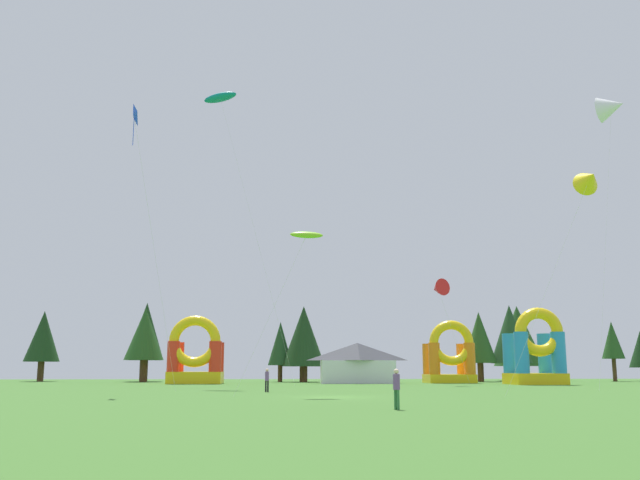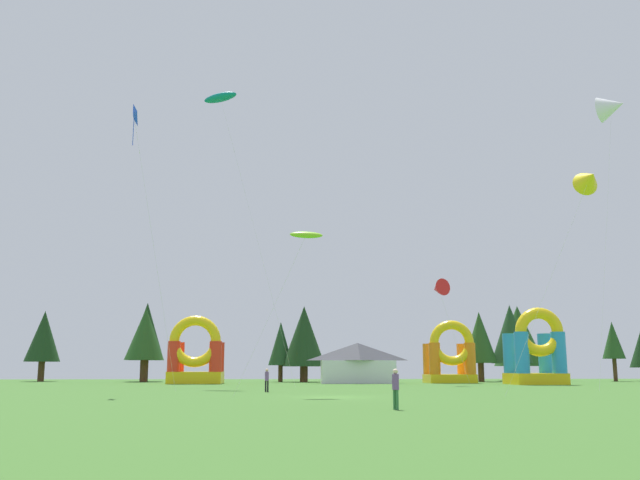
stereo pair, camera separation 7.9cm
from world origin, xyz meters
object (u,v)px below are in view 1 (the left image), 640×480
at_px(kite_red_delta, 438,288).
at_px(kite_teal_parafoil, 220,98).
at_px(person_near_camera, 397,385).
at_px(kite_yellow_delta, 589,179).
at_px(kite_lime_parafoil, 306,235).
at_px(festival_tent, 357,363).
at_px(inflatable_orange_dome, 195,359).
at_px(person_left_edge, 267,378).
at_px(kite_blue_diamond, 133,118).
at_px(inflatable_red_slide, 536,355).
at_px(inflatable_blue_arch, 450,359).
at_px(kite_white_delta, 611,107).

height_order(kite_red_delta, kite_teal_parafoil, kite_teal_parafoil).
bearing_deg(person_near_camera, kite_yellow_delta, 95.38).
xyz_separation_m(kite_lime_parafoil, festival_tent, (6.55, 31.30, -7.43)).
height_order(kite_teal_parafoil, inflatable_orange_dome, kite_teal_parafoil).
distance_m(person_left_edge, inflatable_orange_dome, 25.90).
xyz_separation_m(person_left_edge, festival_tent, (8.93, 24.62, 1.15)).
relative_size(kite_blue_diamond, kite_yellow_delta, 1.38).
bearing_deg(kite_yellow_delta, inflatable_orange_dome, 129.75).
bearing_deg(kite_lime_parafoil, inflatable_red_slide, 47.94).
relative_size(kite_blue_diamond, kite_teal_parafoil, 0.69).
height_order(inflatable_blue_arch, inflatable_red_slide, inflatable_red_slide).
bearing_deg(kite_blue_diamond, person_left_edge, 13.70).
height_order(person_left_edge, festival_tent, festival_tent).
bearing_deg(kite_white_delta, person_near_camera, -130.85).
xyz_separation_m(kite_white_delta, inflatable_orange_dome, (-37.14, 16.93, -21.47)).
relative_size(kite_red_delta, person_left_edge, 6.39).
distance_m(person_near_camera, inflatable_blue_arch, 48.18).
bearing_deg(kite_teal_parafoil, person_near_camera, -73.22).
xyz_separation_m(kite_lime_parafoil, inflatable_orange_dome, (-10.09, 31.36, -7.06)).
relative_size(kite_yellow_delta, inflatable_blue_arch, 2.10).
relative_size(kite_white_delta, inflatable_orange_dome, 3.68).
distance_m(kite_white_delta, kite_lime_parafoil, 33.88).
distance_m(person_left_edge, festival_tent, 26.21).
bearing_deg(person_near_camera, kite_lime_parafoil, 158.00).
bearing_deg(person_left_edge, kite_teal_parafoil, 93.38).
height_order(kite_yellow_delta, festival_tent, kite_yellow_delta).
bearing_deg(inflatable_blue_arch, kite_white_delta, -60.55).
bearing_deg(inflatable_red_slide, inflatable_blue_arch, 134.29).
bearing_deg(festival_tent, kite_white_delta, -39.46).
distance_m(kite_lime_parafoil, person_near_camera, 16.12).
bearing_deg(kite_lime_parafoil, person_left_edge, 109.54).
xyz_separation_m(kite_yellow_delta, inflatable_orange_dome, (-27.22, 32.74, -10.44)).
relative_size(kite_blue_diamond, festival_tent, 2.53).
distance_m(kite_teal_parafoil, inflatable_red_slide, 39.23).
relative_size(kite_teal_parafoil, inflatable_blue_arch, 4.18).
height_order(kite_red_delta, person_near_camera, kite_red_delta).
bearing_deg(festival_tent, person_near_camera, -94.48).
bearing_deg(kite_blue_diamond, inflatable_orange_dome, 86.68).
bearing_deg(kite_teal_parafoil, kite_yellow_delta, -42.71).
distance_m(kite_blue_diamond, person_near_camera, 28.85).
bearing_deg(kite_white_delta, kite_red_delta, 145.80).
bearing_deg(person_near_camera, kite_white_delta, 104.21).
bearing_deg(inflatable_orange_dome, kite_red_delta, -18.12).
relative_size(kite_red_delta, inflatable_red_slide, 1.35).
bearing_deg(kite_red_delta, person_near_camera, -105.73).
bearing_deg(inflatable_red_slide, inflatable_orange_dome, 170.80).
height_order(kite_white_delta, inflatable_orange_dome, kite_white_delta).
xyz_separation_m(kite_red_delta, kite_yellow_delta, (3.66, -25.03, 3.88)).
height_order(kite_red_delta, kite_lime_parafoil, kite_red_delta).
bearing_deg(person_near_camera, person_left_edge, 160.25).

